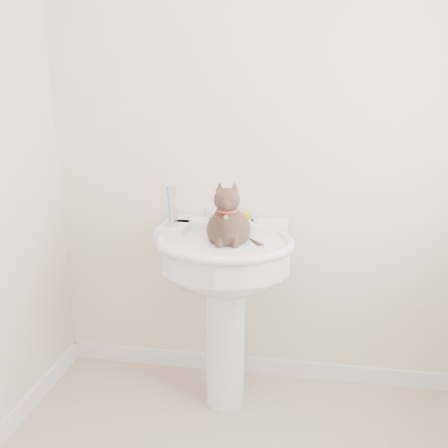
% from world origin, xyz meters
% --- Properties ---
extents(wall_back, '(2.20, 0.00, 2.50)m').
position_xyz_m(wall_back, '(0.00, 1.10, 1.25)').
color(wall_back, beige).
rests_on(wall_back, ground).
extents(baseboard_back, '(2.20, 0.02, 0.09)m').
position_xyz_m(baseboard_back, '(0.00, 1.09, 0.04)').
color(baseboard_back, white).
rests_on(baseboard_back, floor).
extents(pedestal_sink, '(0.64, 0.63, 0.89)m').
position_xyz_m(pedestal_sink, '(-0.17, 0.81, 0.70)').
color(pedestal_sink, white).
rests_on(pedestal_sink, floor).
extents(faucet, '(0.28, 0.12, 0.14)m').
position_xyz_m(faucet, '(-0.16, 0.97, 0.93)').
color(faucet, silver).
rests_on(faucet, pedestal_sink).
extents(soap_bar, '(0.09, 0.06, 0.03)m').
position_xyz_m(soap_bar, '(-0.08, 1.06, 0.90)').
color(soap_bar, gold).
rests_on(soap_bar, pedestal_sink).
extents(toothbrush_cup, '(0.07, 0.07, 0.18)m').
position_xyz_m(toothbrush_cup, '(-0.43, 0.86, 0.94)').
color(toothbrush_cup, silver).
rests_on(toothbrush_cup, pedestal_sink).
extents(cat, '(0.22, 0.27, 0.40)m').
position_xyz_m(cat, '(-0.15, 0.78, 0.93)').
color(cat, '#4F3526').
rests_on(cat, pedestal_sink).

